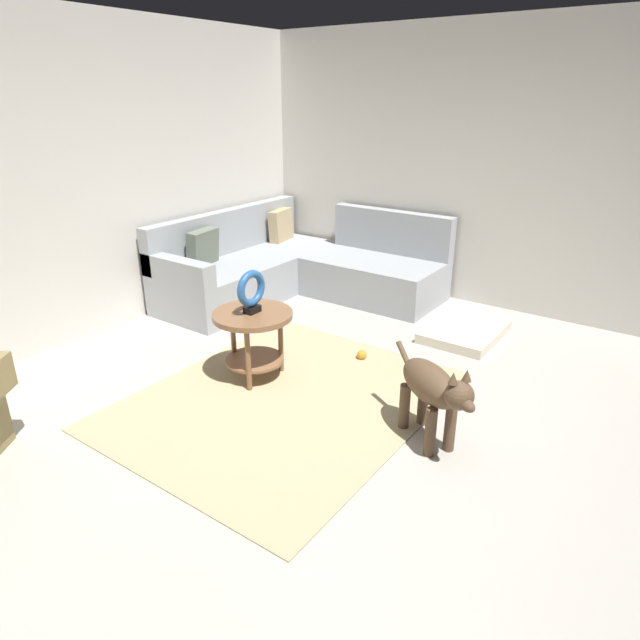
# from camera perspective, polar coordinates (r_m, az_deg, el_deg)

# --- Properties ---
(ground_plane) EXTENTS (6.00, 6.00, 0.10)m
(ground_plane) POSITION_cam_1_polar(r_m,az_deg,el_deg) (3.61, 3.72, -13.24)
(ground_plane) COLOR #B7B2A8
(wall_back) EXTENTS (6.00, 0.12, 2.70)m
(wall_back) POSITION_cam_1_polar(r_m,az_deg,el_deg) (5.16, -25.49, 12.50)
(wall_back) COLOR silver
(wall_back) RESTS_ON ground_plane
(wall_right) EXTENTS (0.12, 6.00, 2.70)m
(wall_right) POSITION_cam_1_polar(r_m,az_deg,el_deg) (5.71, 20.42, 14.01)
(wall_right) COLOR silver
(wall_right) RESTS_ON ground_plane
(area_rug) EXTENTS (2.30, 1.90, 0.01)m
(area_rug) POSITION_cam_1_polar(r_m,az_deg,el_deg) (4.02, -3.68, -8.21)
(area_rug) COLOR tan
(area_rug) RESTS_ON ground_plane
(sectional_couch) EXTENTS (2.20, 2.25, 0.88)m
(sectional_couch) POSITION_cam_1_polar(r_m,az_deg,el_deg) (5.99, -2.59, 5.28)
(sectional_couch) COLOR #9EA3A8
(sectional_couch) RESTS_ON ground_plane
(side_table) EXTENTS (0.60, 0.60, 0.54)m
(side_table) POSITION_cam_1_polar(r_m,az_deg,el_deg) (4.18, -6.90, -0.79)
(side_table) COLOR brown
(side_table) RESTS_ON ground_plane
(torus_sculpture) EXTENTS (0.28, 0.08, 0.33)m
(torus_sculpture) POSITION_cam_1_polar(r_m,az_deg,el_deg) (4.07, -7.09, 3.02)
(torus_sculpture) COLOR black
(torus_sculpture) RESTS_ON side_table
(dog_bed_mat) EXTENTS (0.80, 0.60, 0.09)m
(dog_bed_mat) POSITION_cam_1_polar(r_m,az_deg,el_deg) (5.18, 14.67, -1.17)
(dog_bed_mat) COLOR beige
(dog_bed_mat) RESTS_ON ground_plane
(dog) EXTENTS (0.51, 0.74, 0.63)m
(dog) POSITION_cam_1_polar(r_m,az_deg,el_deg) (3.46, 11.57, -7.05)
(dog) COLOR brown
(dog) RESTS_ON ground_plane
(dog_toy_ball) EXTENTS (0.08, 0.08, 0.08)m
(dog_toy_ball) POSITION_cam_1_polar(r_m,az_deg,el_deg) (4.60, 4.33, -3.60)
(dog_toy_ball) COLOR orange
(dog_toy_ball) RESTS_ON ground_plane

